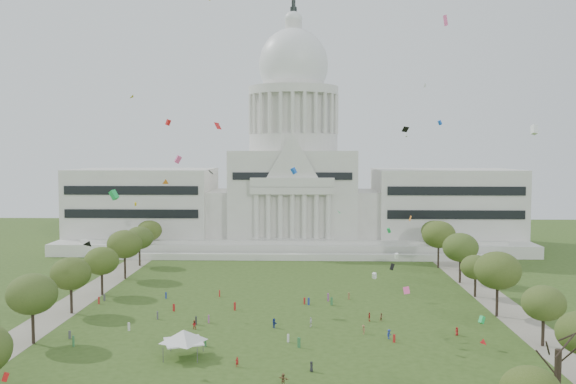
{
  "coord_description": "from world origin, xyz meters",
  "views": [
    {
      "loc": [
        4.4,
        -108.11,
        34.22
      ],
      "look_at": [
        0.0,
        45.0,
        24.0
      ],
      "focal_mm": 38.0,
      "sensor_mm": 36.0,
      "label": 1
    }
  ],
  "objects_px": {
    "event_tent": "(183,335)",
    "person_0": "(457,331)",
    "big_bare_tree": "(559,344)",
    "capitol": "(293,184)"
  },
  "relations": [
    {
      "from": "big_bare_tree",
      "to": "event_tent",
      "type": "xyz_separation_m",
      "value": [
        -53.87,
        18.84,
        -5.03
      ]
    },
    {
      "from": "capitol",
      "to": "person_0",
      "type": "height_order",
      "value": "capitol"
    },
    {
      "from": "big_bare_tree",
      "to": "person_0",
      "type": "height_order",
      "value": "big_bare_tree"
    },
    {
      "from": "big_bare_tree",
      "to": "person_0",
      "type": "relative_size",
      "value": 8.2
    },
    {
      "from": "event_tent",
      "to": "person_0",
      "type": "relative_size",
      "value": 6.86
    },
    {
      "from": "big_bare_tree",
      "to": "event_tent",
      "type": "bearing_deg",
      "value": 160.72
    },
    {
      "from": "capitol",
      "to": "person_0",
      "type": "distance_m",
      "value": 116.3
    },
    {
      "from": "capitol",
      "to": "event_tent",
      "type": "xyz_separation_m",
      "value": [
        -15.87,
        -122.75,
        -18.65
      ]
    },
    {
      "from": "big_bare_tree",
      "to": "event_tent",
      "type": "height_order",
      "value": "big_bare_tree"
    },
    {
      "from": "big_bare_tree",
      "to": "capitol",
      "type": "bearing_deg",
      "value": 105.02
    }
  ]
}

